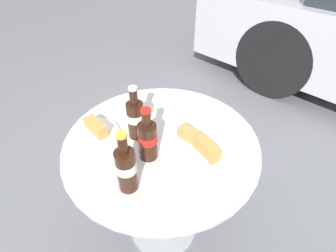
{
  "coord_description": "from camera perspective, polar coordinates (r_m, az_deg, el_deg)",
  "views": [
    {
      "loc": [
        0.56,
        -0.55,
        1.43
      ],
      "look_at": [
        0.0,
        0.04,
        0.74
      ],
      "focal_mm": 28.0,
      "sensor_mm": 36.0,
      "label": 1
    }
  ],
  "objects": [
    {
      "name": "ground_plane",
      "position": [
        1.63,
        -1.03,
        -20.95
      ],
      "size": [
        30.0,
        30.0,
        0.0
      ],
      "primitive_type": "plane",
      "color": "slate"
    },
    {
      "name": "bistro_table",
      "position": [
        1.17,
        -1.35,
        -7.62
      ],
      "size": [
        0.81,
        0.81,
        0.69
      ],
      "color": "#B7B7BC",
      "rests_on": "ground_plane"
    },
    {
      "name": "cola_bottle_left",
      "position": [
        0.96,
        -4.46,
        -2.87
      ],
      "size": [
        0.07,
        0.07,
        0.22
      ],
      "color": "#33190F",
      "rests_on": "bistro_table"
    },
    {
      "name": "cola_bottle_right",
      "position": [
        1.05,
        -7.05,
        1.77
      ],
      "size": [
        0.07,
        0.07,
        0.23
      ],
      "color": "#33190F",
      "rests_on": "bistro_table"
    },
    {
      "name": "cola_bottle_center",
      "position": [
        0.86,
        -9.08,
        -9.01
      ],
      "size": [
        0.07,
        0.07,
        0.24
      ],
      "color": "#33190F",
      "rests_on": "bistro_table"
    },
    {
      "name": "lunch_plate_near",
      "position": [
        1.04,
        6.87,
        -4.19
      ],
      "size": [
        0.24,
        0.24,
        0.07
      ],
      "color": "white",
      "rests_on": "bistro_table"
    },
    {
      "name": "lunch_plate_far",
      "position": [
        1.13,
        -15.45,
        -1.17
      ],
      "size": [
        0.2,
        0.2,
        0.07
      ],
      "color": "white",
      "rests_on": "bistro_table"
    }
  ]
}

